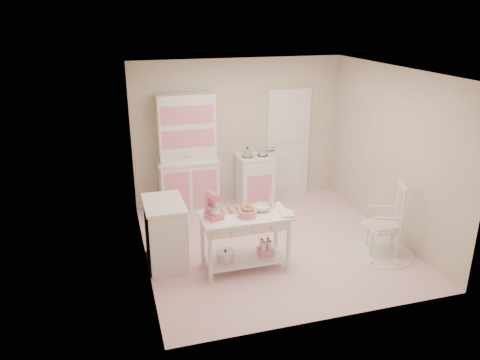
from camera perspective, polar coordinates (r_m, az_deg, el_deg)
name	(u,v)px	position (r m, az deg, el deg)	size (l,w,h in m)	color
room_shell	(276,140)	(6.61, 4.41, 4.88)	(3.84, 3.84, 2.62)	pink
door	(288,144)	(8.79, 5.89, 4.44)	(0.82, 0.05, 2.04)	white
hutch	(188,154)	(8.08, -6.39, 3.16)	(1.06, 0.50, 2.08)	white
stove	(255,180)	(8.49, 1.81, 0.00)	(0.62, 0.57, 0.92)	white
base_cabinet	(165,233)	(6.61, -9.09, -6.38)	(0.54, 0.84, 0.92)	white
lace_rug	(380,253)	(7.25, 16.73, -8.53)	(0.92, 0.92, 0.01)	white
rocking_chair	(384,219)	(7.02, 17.17, -4.62)	(0.48, 0.72, 1.10)	white
work_table	(245,242)	(6.42, 0.62, -7.53)	(1.20, 0.60, 0.80)	white
stand_mixer	(214,206)	(6.09, -3.21, -3.20)	(0.20, 0.28, 0.34)	#ED6484
cookie_tray	(231,210)	(6.36, -1.13, -3.73)	(0.34, 0.24, 0.02)	silver
bread_basket	(248,213)	(6.19, 0.94, -4.06)	(0.25, 0.25, 0.09)	pink
mixing_bowl	(262,208)	(6.37, 2.67, -3.41)	(0.25, 0.25, 0.08)	silver
metal_pitcher	(272,201)	(6.48, 3.96, -2.58)	(0.10, 0.10, 0.17)	silver
recipe_book	(280,214)	(6.27, 4.90, -4.13)	(0.18, 0.25, 0.02)	silver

